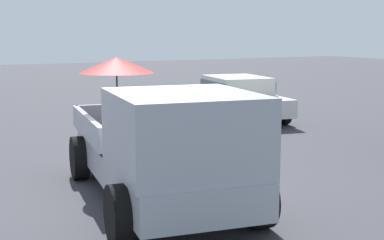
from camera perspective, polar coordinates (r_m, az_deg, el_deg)
name	(u,v)px	position (r m, az deg, el deg)	size (l,w,h in m)	color
ground_plane	(156,199)	(9.33, -3.61, -8.01)	(80.00, 80.00, 0.00)	#38383D
pickup_truck_main	(162,146)	(8.70, -3.04, -2.62)	(5.28, 2.89, 2.26)	black
parked_sedan_near	(238,95)	(17.65, 4.62, 2.48)	(4.53, 2.50, 1.33)	black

